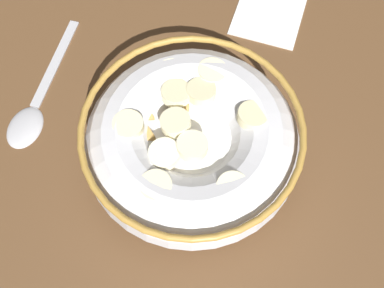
% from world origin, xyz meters
% --- Properties ---
extents(ground_plane, '(1.32, 1.32, 0.02)m').
position_xyz_m(ground_plane, '(0.00, 0.00, -0.01)').
color(ground_plane, brown).
extents(cereal_bowl, '(0.19, 0.19, 0.07)m').
position_xyz_m(cereal_bowl, '(0.00, 0.00, 0.03)').
color(cereal_bowl, silver).
rests_on(cereal_bowl, ground_plane).
extents(spoon, '(0.16, 0.04, 0.01)m').
position_xyz_m(spoon, '(-0.02, 0.17, 0.00)').
color(spoon, '#B7B7BC').
rests_on(spoon, ground_plane).
extents(folded_napkin, '(0.13, 0.08, 0.00)m').
position_xyz_m(folded_napkin, '(0.21, -0.01, 0.00)').
color(folded_napkin, white).
rests_on(folded_napkin, ground_plane).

